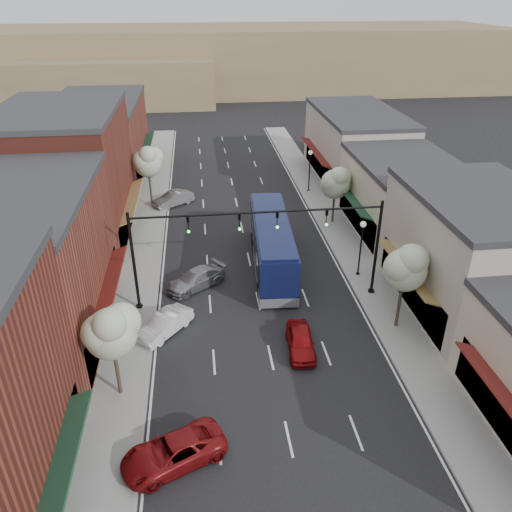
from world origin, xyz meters
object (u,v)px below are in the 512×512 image
object	(u,v)px
parked_car_a	(173,452)
tree_right_near	(407,266)
signal_mast_left	(170,245)
tree_left_far	(148,161)
signal_mast_right	(343,236)
red_hatchback	(301,341)
coach_bus	(272,243)
tree_right_far	(336,182)
parked_car_b	(165,324)
parked_car_c	(196,279)
parked_car_e	(173,199)
tree_left_near	(111,330)
lamp_post_far	(310,164)
lamp_post_near	(362,240)

from	to	relation	value
parked_car_a	tree_right_near	bearing A→B (deg)	98.97
signal_mast_left	tree_left_far	world-z (taller)	signal_mast_left
signal_mast_right	red_hatchback	distance (m)	7.79
coach_bus	tree_left_far	bearing A→B (deg)	130.17
tree_right_far	parked_car_b	distance (m)	21.03
signal_mast_right	red_hatchback	world-z (taller)	signal_mast_right
parked_car_b	tree_right_near	bearing A→B (deg)	35.03
tree_left_far	red_hatchback	distance (m)	25.85
coach_bus	red_hatchback	world-z (taller)	coach_bus
tree_left_far	parked_car_b	distance (m)	21.32
tree_right_far	parked_car_c	world-z (taller)	tree_right_far
tree_left_far	parked_car_e	world-z (taller)	tree_left_far
signal_mast_left	parked_car_b	distance (m)	4.94
tree_left_near	tree_right_far	bearing A→B (deg)	50.31
lamp_post_far	parked_car_b	bearing A→B (deg)	-121.38
lamp_post_near	coach_bus	xyz separation A→B (m)	(-6.18, 2.26, -1.07)
tree_left_near	parked_car_a	distance (m)	6.49
parked_car_e	parked_car_c	bearing A→B (deg)	-28.41
signal_mast_left	lamp_post_near	size ratio (longest dim) A/B	1.85
tree_left_near	parked_car_e	bearing A→B (deg)	85.48
tree_right_near	lamp_post_near	xyz separation A→B (m)	(-0.55, 6.56, -1.45)
parked_car_c	tree_right_far	bearing A→B (deg)	91.44
coach_bus	parked_car_b	xyz separation A→B (m)	(-7.78, -7.66, -1.28)
parked_car_c	parked_car_a	bearing A→B (deg)	-40.58
lamp_post_far	parked_car_a	xyz separation A→B (m)	(-13.19, -32.67, -2.35)
tree_left_near	parked_car_c	distance (m)	11.70
tree_left_far	red_hatchback	bearing A→B (deg)	-66.75
tree_left_near	coach_bus	size ratio (longest dim) A/B	0.46
coach_bus	parked_car_e	xyz separation A→B (m)	(-7.82, 13.17, -1.26)
lamp_post_near	lamp_post_far	bearing A→B (deg)	90.00
parked_car_b	tree_right_far	bearing A→B (deg)	85.23
coach_bus	parked_car_b	bearing A→B (deg)	-132.12
parked_car_c	parked_car_e	size ratio (longest dim) A/B	1.10
lamp_post_near	parked_car_e	world-z (taller)	lamp_post_near
tree_right_near	parked_car_b	distance (m)	15.05
lamp_post_near	red_hatchback	size ratio (longest dim) A/B	1.15
tree_right_near	lamp_post_near	bearing A→B (deg)	94.77
lamp_post_near	parked_car_e	distance (m)	20.96
tree_left_near	lamp_post_near	distance (m)	19.25
signal_mast_left	parked_car_c	size ratio (longest dim) A/B	1.81
coach_bus	parked_car_a	bearing A→B (deg)	-108.55
parked_car_b	parked_car_e	bearing A→B (deg)	129.67
parked_car_a	parked_car_b	distance (m)	9.80
tree_right_near	parked_car_b	size ratio (longest dim) A/B	1.49
tree_right_far	parked_car_a	distance (m)	28.38
signal_mast_left	tree_right_near	world-z (taller)	signal_mast_left
tree_right_near	lamp_post_far	size ratio (longest dim) A/B	1.34
coach_bus	parked_car_c	distance (m)	6.43
tree_left_far	parked_car_b	world-z (taller)	tree_left_far
parked_car_b	signal_mast_left	bearing A→B (deg)	118.89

